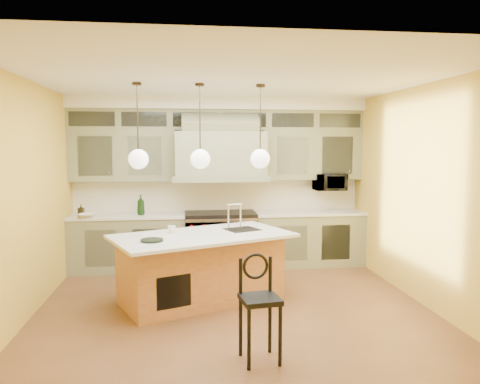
{
  "coord_description": "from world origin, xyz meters",
  "views": [
    {
      "loc": [
        -0.64,
        -5.73,
        2.1
      ],
      "look_at": [
        0.16,
        0.7,
        1.45
      ],
      "focal_mm": 35.0,
      "sensor_mm": 36.0,
      "label": 1
    }
  ],
  "objects": [
    {
      "name": "floor",
      "position": [
        0.0,
        0.0,
        0.0
      ],
      "size": [
        5.0,
        5.0,
        0.0
      ],
      "primitive_type": "plane",
      "color": "brown",
      "rests_on": "ground"
    },
    {
      "name": "ceiling",
      "position": [
        0.0,
        0.0,
        2.9
      ],
      "size": [
        5.0,
        5.0,
        0.0
      ],
      "primitive_type": "plane",
      "rotation": [
        3.14,
        0.0,
        0.0
      ],
      "color": "white",
      "rests_on": "wall_back"
    },
    {
      "name": "wall_back",
      "position": [
        0.0,
        2.5,
        1.45
      ],
      "size": [
        5.0,
        0.0,
        5.0
      ],
      "primitive_type": "plane",
      "rotation": [
        1.57,
        0.0,
        0.0
      ],
      "color": "gold",
      "rests_on": "ground"
    },
    {
      "name": "wall_front",
      "position": [
        0.0,
        -2.5,
        1.45
      ],
      "size": [
        5.0,
        0.0,
        5.0
      ],
      "primitive_type": "plane",
      "rotation": [
        -1.57,
        0.0,
        0.0
      ],
      "color": "gold",
      "rests_on": "ground"
    },
    {
      "name": "wall_left",
      "position": [
        -2.5,
        0.0,
        1.45
      ],
      "size": [
        0.0,
        5.0,
        5.0
      ],
      "primitive_type": "plane",
      "rotation": [
        1.57,
        0.0,
        1.57
      ],
      "color": "gold",
      "rests_on": "ground"
    },
    {
      "name": "wall_right",
      "position": [
        2.5,
        0.0,
        1.45
      ],
      "size": [
        0.0,
        5.0,
        5.0
      ],
      "primitive_type": "plane",
      "rotation": [
        1.57,
        0.0,
        -1.57
      ],
      "color": "gold",
      "rests_on": "ground"
    },
    {
      "name": "back_cabinetry",
      "position": [
        0.0,
        2.23,
        1.43
      ],
      "size": [
        5.0,
        0.77,
        2.9
      ],
      "color": "gray",
      "rests_on": "floor"
    },
    {
      "name": "range",
      "position": [
        0.0,
        2.14,
        0.49
      ],
      "size": [
        1.2,
        0.74,
        0.96
      ],
      "color": "silver",
      "rests_on": "floor"
    },
    {
      "name": "kitchen_island",
      "position": [
        -0.39,
        0.45,
        0.47
      ],
      "size": [
        2.6,
        2.02,
        1.35
      ],
      "rotation": [
        0.0,
        0.0,
        0.4
      ],
      "color": "#965E35",
      "rests_on": "floor"
    },
    {
      "name": "counter_stool",
      "position": [
        0.09,
        -1.37,
        0.59
      ],
      "size": [
        0.41,
        0.41,
        1.04
      ],
      "rotation": [
        0.0,
        0.0,
        0.13
      ],
      "color": "black",
      "rests_on": "floor"
    },
    {
      "name": "microwave",
      "position": [
        1.95,
        2.25,
        1.45
      ],
      "size": [
        0.54,
        0.37,
        0.3
      ],
      "primitive_type": "imported",
      "color": "black",
      "rests_on": "back_cabinetry"
    },
    {
      "name": "oil_bottle_a",
      "position": [
        -1.33,
        2.15,
        1.11
      ],
      "size": [
        0.15,
        0.15,
        0.34
      ],
      "primitive_type": "imported",
      "rotation": [
        0.0,
        0.0,
        -0.14
      ],
      "color": "black",
      "rests_on": "back_cabinetry"
    },
    {
      "name": "oil_bottle_b",
      "position": [
        -2.3,
        2.15,
        1.04
      ],
      "size": [
        0.1,
        0.1,
        0.19
      ],
      "primitive_type": "imported",
      "rotation": [
        0.0,
        0.0,
        -0.17
      ],
      "color": "black",
      "rests_on": "back_cabinetry"
    },
    {
      "name": "fruit_bowl",
      "position": [
        -2.16,
        1.92,
        0.97
      ],
      "size": [
        0.27,
        0.27,
        0.07
      ],
      "primitive_type": "imported",
      "rotation": [
        0.0,
        0.0,
        -0.0
      ],
      "color": "silver",
      "rests_on": "back_cabinetry"
    },
    {
      "name": "cup",
      "position": [
        -0.79,
        0.56,
        0.97
      ],
      "size": [
        0.12,
        0.12,
        0.1
      ],
      "primitive_type": "imported",
      "rotation": [
        0.0,
        0.0,
        -0.1
      ],
      "color": "silver",
      "rests_on": "kitchen_island"
    },
    {
      "name": "pendant_left",
      "position": [
        -1.2,
        0.45,
        1.95
      ],
      "size": [
        0.26,
        0.26,
        1.11
      ],
      "color": "#2D2319",
      "rests_on": "ceiling"
    },
    {
      "name": "pendant_center",
      "position": [
        -0.4,
        0.45,
        1.95
      ],
      "size": [
        0.26,
        0.26,
        1.11
      ],
      "color": "#2D2319",
      "rests_on": "ceiling"
    },
    {
      "name": "pendant_right",
      "position": [
        0.4,
        0.45,
        1.95
      ],
      "size": [
        0.26,
        0.26,
        1.11
      ],
      "color": "#2D2319",
      "rests_on": "ceiling"
    }
  ]
}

